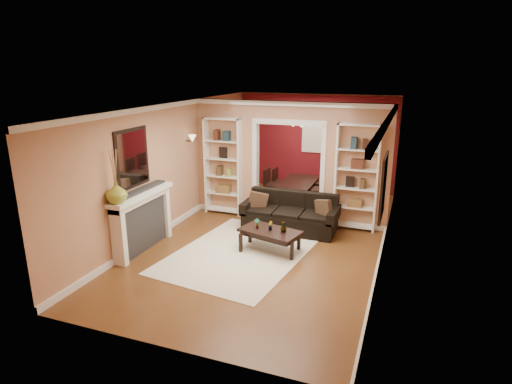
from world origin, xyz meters
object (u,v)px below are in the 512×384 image
at_px(sofa, 290,213).
at_px(coffee_table, 270,241).
at_px(bookshelf_right, 357,178).
at_px(fireplace, 144,221).
at_px(dining_table, 299,191).
at_px(bookshelf_left, 224,167).

relative_size(sofa, coffee_table, 1.81).
relative_size(coffee_table, bookshelf_right, 0.49).
relative_size(sofa, fireplace, 1.21).
xyz_separation_m(bookshelf_right, fireplace, (-3.64, -2.53, -0.57)).
height_order(bookshelf_right, fireplace, bookshelf_right).
distance_m(bookshelf_right, fireplace, 4.47).
bearing_deg(dining_table, bookshelf_left, 136.01).
distance_m(bookshelf_right, dining_table, 2.40).
xyz_separation_m(fireplace, dining_table, (2.01, 4.05, -0.31)).
bearing_deg(sofa, fireplace, -140.37).
bearing_deg(coffee_table, bookshelf_left, 149.22).
height_order(bookshelf_right, dining_table, bookshelf_right).
distance_m(bookshelf_left, fireplace, 2.65).
bearing_deg(sofa, dining_table, 99.33).
relative_size(sofa, bookshelf_right, 0.89).
distance_m(coffee_table, dining_table, 3.30).
xyz_separation_m(bookshelf_left, dining_table, (1.47, 1.52, -0.88)).
distance_m(coffee_table, bookshelf_right, 2.40).
relative_size(bookshelf_left, bookshelf_right, 1.00).
bearing_deg(bookshelf_right, dining_table, 136.97).
height_order(sofa, coffee_table, sofa).
relative_size(bookshelf_right, dining_table, 1.48).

